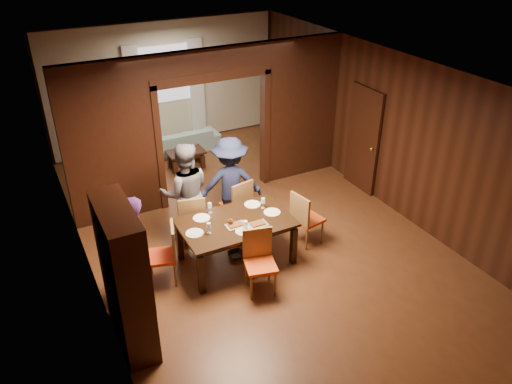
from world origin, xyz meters
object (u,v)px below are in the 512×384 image
dining_table (236,241)px  person_grey (185,193)px  person_navy (231,183)px  hutch (125,278)px  chair_right (308,217)px  sofa (181,140)px  coffee_table (186,159)px  chair_left (161,255)px  chair_far_r (236,203)px  chair_near (260,264)px  chair_far_l (192,219)px  person_purple (133,249)px

dining_table → person_grey: bearing=115.5°
person_navy → hutch: 3.00m
chair_right → sofa: bearing=-3.3°
dining_table → coffee_table: size_ratio=2.17×
person_grey → chair_left: person_grey is taller
person_grey → chair_far_r: size_ratio=1.84×
coffee_table → chair_near: chair_near is taller
hutch → coffee_table: bearing=61.7°
chair_far_l → chair_far_r: size_ratio=1.00×
person_grey → chair_near: 1.88m
person_navy → chair_right: person_navy is taller
person_purple → chair_near: bearing=87.9°
person_grey → chair_right: bearing=163.7°
sofa → chair_far_l: size_ratio=1.83×
person_purple → dining_table: bearing=114.6°
person_navy → chair_far_l: bearing=32.2°
hutch → person_grey: bearing=51.5°
sofa → chair_right: chair_right is taller
person_purple → sofa: (2.30, 4.53, -0.55)m
dining_table → chair_right: chair_right is taller
chair_far_l → person_navy: bearing=-150.5°
person_navy → dining_table: size_ratio=0.97×
chair_far_l → chair_near: 1.67m
person_navy → chair_right: size_ratio=1.74×
person_grey → chair_far_r: (0.89, -0.05, -0.41)m
person_navy → coffee_table: (0.08, 2.54, -0.65)m
coffee_table → chair_left: size_ratio=0.82×
person_purple → dining_table: size_ratio=0.93×
chair_near → chair_left: bearing=158.2°
person_grey → dining_table: size_ratio=1.03×
person_grey → chair_right: 2.08m
chair_far_r → chair_far_l: bearing=-3.9°
chair_far_l → dining_table: bearing=133.4°
dining_table → sofa: bearing=81.4°
person_grey → chair_near: person_grey is taller
person_purple → sofa: bearing=175.5°
sofa → dining_table: 4.52m
sofa → chair_far_r: size_ratio=1.83×
person_grey → chair_far_l: (0.02, -0.17, -0.41)m
chair_far_r → chair_near: (-0.42, -1.73, 0.00)m
person_navy → hutch: bearing=56.5°
dining_table → chair_left: size_ratio=1.79×
person_purple → dining_table: person_purple is taller
sofa → chair_left: 4.80m
person_purple → hutch: bearing=2.0°
coffee_table → chair_far_r: chair_far_r is taller
person_navy → chair_far_l: (-0.83, -0.22, -0.36)m
chair_far_l → hutch: bearing=62.8°
hutch → dining_table: bearing=24.5°
chair_right → chair_far_l: (-1.75, 0.86, 0.00)m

